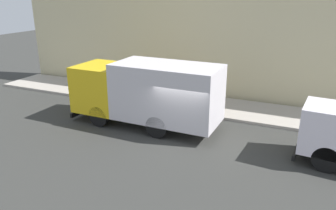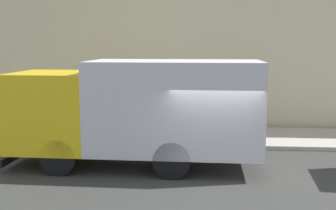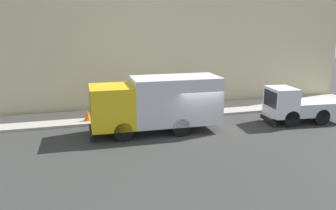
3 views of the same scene
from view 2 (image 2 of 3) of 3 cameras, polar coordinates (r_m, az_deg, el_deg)
name	(u,v)px [view 2 (image 2 of 3)]	position (r m, az deg, el deg)	size (l,w,h in m)	color
ground	(214,176)	(12.05, 6.38, -9.62)	(80.00, 80.00, 0.00)	#333331
sidewalk	(211,137)	(16.55, 5.96, -4.34)	(3.37, 30.00, 0.15)	#ABA298
building_facade	(212,13)	(18.37, 6.06, 12.40)	(0.50, 30.00, 10.01)	beige
large_utility_truck	(139,108)	(12.52, -4.06, -0.48)	(2.62, 7.58, 3.23)	yellow
pedestrian_walking	(113,114)	(15.97, -7.60, -1.23)	(0.55, 0.55, 1.73)	black
traffic_cone_orange	(51,128)	(16.57, -15.83, -3.10)	(0.49, 0.49, 0.69)	orange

